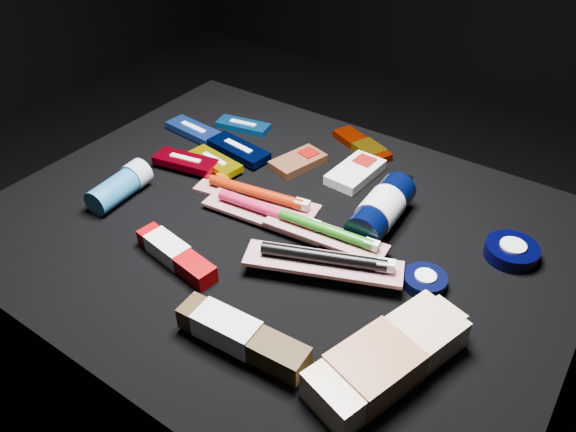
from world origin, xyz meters
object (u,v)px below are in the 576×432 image
Objects in this scene: toothpaste_carton_red at (173,253)px; lotion_bottle at (381,210)px; deodorant_stick at (120,186)px; bodywash_bottle at (385,361)px.

lotion_bottle is at bearing 58.84° from toothpaste_carton_red.
deodorant_stick is at bearing -157.83° from lotion_bottle.
lotion_bottle is 1.23× the size of toothpaste_carton_red.
bodywash_bottle reaches higher than toothpaste_carton_red.
deodorant_stick is at bearing 169.18° from toothpaste_carton_red.
lotion_bottle is 1.60× the size of deodorant_stick.
toothpaste_carton_red is (0.20, -0.07, -0.01)m from deodorant_stick.
toothpaste_carton_red is (-0.38, 0.00, -0.01)m from bodywash_bottle.
lotion_bottle is at bearing 20.84° from deodorant_stick.
lotion_bottle reaches higher than deodorant_stick.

